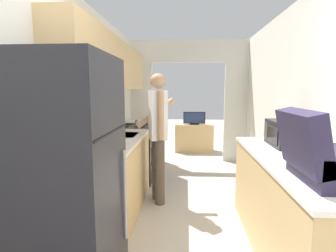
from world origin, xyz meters
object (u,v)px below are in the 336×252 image
object	(u,v)px
refrigerator	(62,188)
microwave	(287,134)
tv_cabinet	(194,138)
television	(194,118)
knife	(136,121)
range_oven	(135,152)
suitcase	(321,157)
person	(158,134)

from	to	relation	value
refrigerator	microwave	size ratio (longest dim) A/B	3.35
tv_cabinet	television	size ratio (longest dim) A/B	1.75
tv_cabinet	knife	bearing A→B (deg)	-126.38
range_oven	knife	xyz separation A→B (m)	(-0.07, 0.58, 0.46)
television	tv_cabinet	bearing A→B (deg)	90.00
television	microwave	bearing A→B (deg)	-76.29
knife	range_oven	bearing A→B (deg)	-91.99
refrigerator	range_oven	world-z (taller)	refrigerator
refrigerator	television	xyz separation A→B (m)	(1.02, 4.69, -0.04)
suitcase	person	bearing A→B (deg)	126.57
television	person	bearing A→B (deg)	-100.95
refrigerator	person	size ratio (longest dim) A/B	1.01
television	refrigerator	bearing A→B (deg)	-102.23
refrigerator	range_oven	bearing A→B (deg)	90.85
person	tv_cabinet	world-z (taller)	person
range_oven	television	distance (m)	2.35
microwave	knife	size ratio (longest dim) A/B	1.69
person	range_oven	bearing A→B (deg)	9.89
television	knife	size ratio (longest dim) A/B	1.73
range_oven	suitcase	bearing A→B (deg)	-55.67
microwave	television	distance (m)	3.62
microwave	television	world-z (taller)	microwave
person	tv_cabinet	bearing A→B (deg)	-30.53
suitcase	television	xyz separation A→B (m)	(-0.67, 4.59, -0.26)
person	microwave	distance (m)	1.54
microwave	knife	bearing A→B (deg)	134.51
person	microwave	size ratio (longest dim) A/B	3.33
person	suitcase	xyz separation A→B (m)	(1.23, -1.66, 0.15)
person	knife	xyz separation A→B (m)	(-0.56, 1.44, -0.00)
refrigerator	knife	world-z (taller)	refrigerator
microwave	tv_cabinet	xyz separation A→B (m)	(-0.85, 3.55, -0.71)
knife	refrigerator	bearing A→B (deg)	-97.13
range_oven	suitcase	world-z (taller)	suitcase
knife	tv_cabinet	bearing A→B (deg)	44.49
suitcase	television	size ratio (longest dim) A/B	1.04
knife	suitcase	bearing A→B (deg)	-69.06
range_oven	television	size ratio (longest dim) A/B	2.00
refrigerator	range_oven	distance (m)	2.65
refrigerator	television	bearing A→B (deg)	77.77
microwave	television	xyz separation A→B (m)	(-0.85, 3.51, -0.23)
refrigerator	microwave	xyz separation A→B (m)	(1.87, 1.18, 0.18)
refrigerator	television	world-z (taller)	refrigerator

